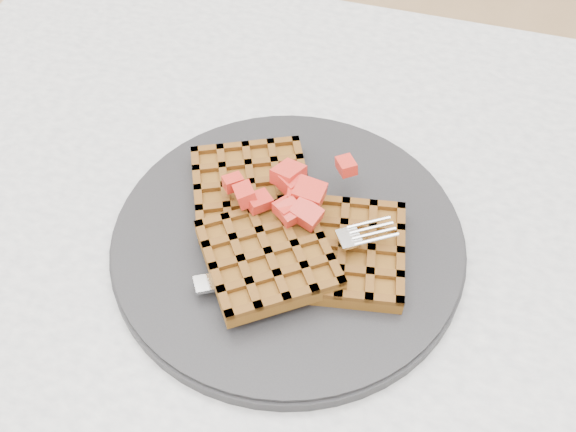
{
  "coord_description": "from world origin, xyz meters",
  "views": [
    {
      "loc": [
        -0.05,
        -0.32,
        1.21
      ],
      "look_at": [
        -0.14,
        0.01,
        0.79
      ],
      "focal_mm": 40.0,
      "sensor_mm": 36.0,
      "label": 1
    }
  ],
  "objects": [
    {
      "name": "table",
      "position": [
        0.0,
        0.0,
        0.64
      ],
      "size": [
        1.2,
        0.8,
        0.75
      ],
      "color": "silver",
      "rests_on": "ground"
    },
    {
      "name": "plate",
      "position": [
        -0.14,
        0.01,
        0.76
      ],
      "size": [
        0.31,
        0.31,
        0.02
      ],
      "primitive_type": "cylinder",
      "color": "black",
      "rests_on": "table"
    },
    {
      "name": "waffles",
      "position": [
        -0.14,
        0.01,
        0.78
      ],
      "size": [
        0.22,
        0.21,
        0.03
      ],
      "color": "brown",
      "rests_on": "plate"
    },
    {
      "name": "strawberry_pile",
      "position": [
        -0.14,
        0.01,
        0.8
      ],
      "size": [
        0.15,
        0.15,
        0.02
      ],
      "primitive_type": null,
      "color": "#A60600",
      "rests_on": "waffles"
    },
    {
      "name": "fork",
      "position": [
        -0.12,
        -0.02,
        0.77
      ],
      "size": [
        0.16,
        0.12,
        0.02
      ],
      "primitive_type": null,
      "rotation": [
        0.0,
        0.0,
        -0.99
      ],
      "color": "silver",
      "rests_on": "plate"
    }
  ]
}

